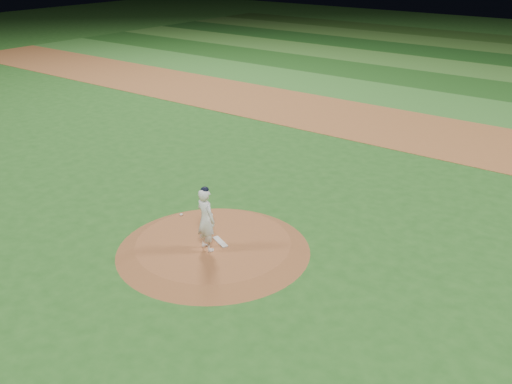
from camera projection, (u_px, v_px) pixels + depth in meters
ground at (214, 250)px, 16.24m from camera, size 120.00×120.00×0.00m
infield_dirt_band at (412, 130)px, 26.44m from camera, size 70.00×6.00×0.02m
outfield_stripe_0 at (454, 106)px, 30.45m from camera, size 70.00×5.00×0.02m
outfield_stripe_1 at (483, 88)px, 34.10m from camera, size 70.00×5.00×0.02m
outfield_stripe_2 at (506, 74)px, 37.74m from camera, size 70.00×5.00×0.02m
pitchers_mound at (214, 246)px, 16.19m from camera, size 5.50×5.50×0.25m
pitching_rubber at (220, 242)px, 16.12m from camera, size 0.69×0.43×0.03m
rosin_bag at (181, 215)px, 17.70m from camera, size 0.11×0.11×0.06m
pitcher_on_mound at (206, 219)px, 15.42m from camera, size 0.74×0.57×1.86m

